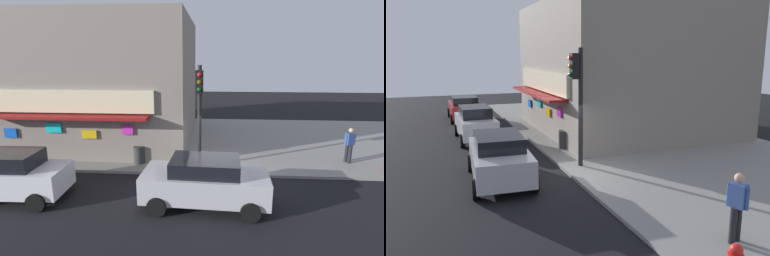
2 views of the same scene
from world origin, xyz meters
TOP-DOWN VIEW (x-y plane):
  - ground_plane at (0.00, 0.00)m, footprint 60.53×60.53m
  - sidewalk at (0.00, 5.54)m, footprint 40.36×11.09m
  - corner_building at (-6.87, 5.82)m, footprint 10.55×10.42m
  - traffic_light at (-0.84, 0.64)m, footprint 0.32×0.58m
  - trash_can at (-3.65, 1.07)m, footprint 0.53×0.53m
  - pedestrian at (6.09, 1.82)m, footprint 0.53×0.40m
  - parked_car_white at (-7.47, -2.46)m, footprint 4.08×2.03m
  - parked_car_silver at (-0.51, -2.43)m, footprint 4.31×2.24m
  - parked_car_red at (-14.02, -2.46)m, footprint 4.28×2.15m

SIDE VIEW (x-z plane):
  - ground_plane at x=0.00m, z-range 0.00..0.00m
  - sidewalk at x=0.00m, z-range 0.00..0.12m
  - trash_can at x=-3.65m, z-range 0.12..0.95m
  - parked_car_red at x=-14.02m, z-range 0.04..1.62m
  - parked_car_silver at x=-0.51m, z-range 0.03..1.71m
  - parked_car_white at x=-7.47m, z-range 0.02..1.77m
  - pedestrian at x=6.09m, z-range 0.19..1.86m
  - traffic_light at x=-0.84m, z-range 0.77..5.28m
  - corner_building at x=-6.87m, z-range 0.12..7.09m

